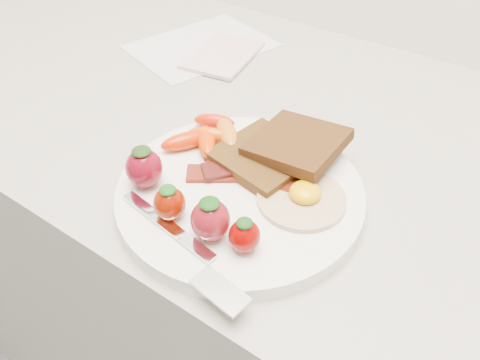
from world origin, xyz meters
The scene contains 11 objects.
counter centered at (0.00, 1.70, 0.45)m, with size 2.00×0.60×0.90m, color gray.
plate centered at (-0.03, 1.54, 0.91)m, with size 0.27×0.27×0.02m, color white.
toast_lower centered at (-0.03, 1.60, 0.93)m, with size 0.10×0.10×0.01m, color black.
toast_upper centered at (-0.01, 1.62, 0.94)m, with size 0.10×0.10×0.01m, color black.
fried_egg centered at (0.04, 1.56, 0.92)m, with size 0.11×0.11×0.02m.
bacon_strips centered at (-0.04, 1.57, 0.92)m, with size 0.12×0.11×0.01m.
baby_carrots centered at (-0.11, 1.59, 0.93)m, with size 0.09×0.10×0.02m.
strawberries centered at (-0.05, 1.48, 0.94)m, with size 0.17×0.06×0.05m.
fork centered at (-0.02, 1.44, 0.92)m, with size 0.18×0.06×0.00m.
paper_sheet centered at (-0.30, 1.82, 0.90)m, with size 0.17×0.22×0.00m, color silver.
notepad centered at (-0.24, 1.80, 0.91)m, with size 0.09×0.14×0.01m, color beige.
Camera 1 is at (0.18, 1.24, 1.26)m, focal length 35.00 mm.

